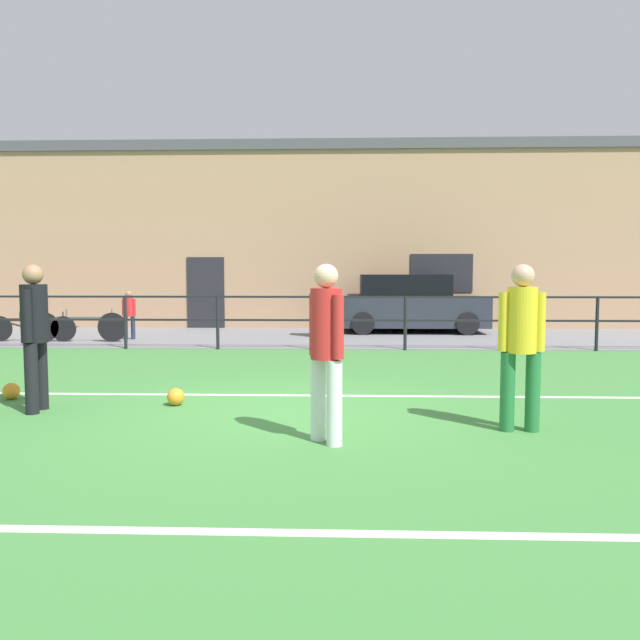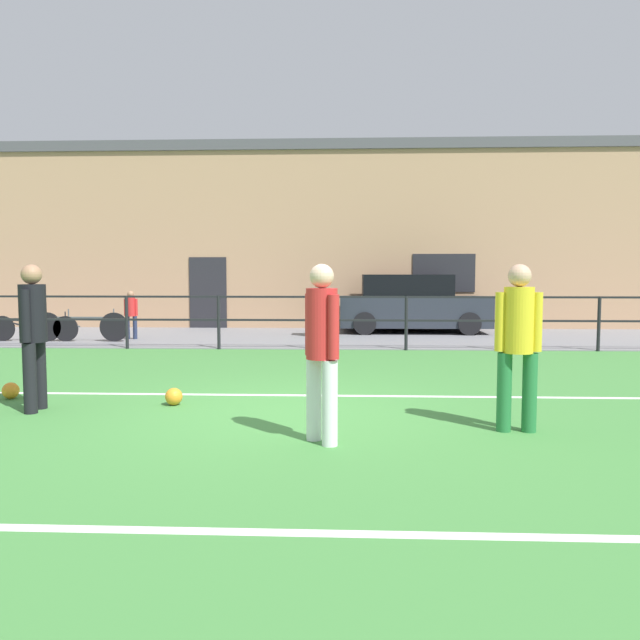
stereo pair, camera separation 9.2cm
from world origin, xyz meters
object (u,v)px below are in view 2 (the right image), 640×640
Objects in this scene: soccer_ball_match at (174,397)px; spectator_child at (131,312)px; player_winger at (322,342)px; trash_bin_0 at (326,315)px; soccer_ball_spare at (11,391)px; bicycle_parked_0 at (80,326)px; bicycle_parked_1 at (34,328)px; player_striker at (518,337)px; parked_car_red at (411,305)px; player_goalkeeper at (33,328)px.

spectator_child is (-3.14, 7.39, 0.58)m from soccer_ball_match.
player_winger is 1.57× the size of trash_bin_0.
bicycle_parked_0 is (-1.94, 6.54, 0.27)m from soccer_ball_spare.
player_striker is at bearing -40.83° from bicycle_parked_1.
trash_bin_0 is at bearing 11.39° from bicycle_parked_1.
parked_car_red is at bearing 18.69° from bicycle_parked_0.
trash_bin_0 reaches higher than bicycle_parked_0.
player_goalkeeper is 7.95m from spectator_child.
player_winger is 11.35m from parked_car_red.
spectator_child reaches higher than bicycle_parked_0.
player_winger is 0.80× the size of bicycle_parked_1.
player_goalkeeper is at bearing 89.95° from spectator_child.
spectator_child is at bearing 170.04° from player_winger.
player_striker is 6.33m from soccer_ball_spare.
bicycle_parked_1 is (-2.15, -0.57, -0.36)m from spectator_child.
soccer_ball_spare is at bearing 42.68° from player_goalkeeper.
player_winger is at bearing -54.32° from bicycle_parked_0.
player_goalkeeper is 1.01× the size of player_winger.
player_goalkeeper is 1.59× the size of trash_bin_0.
player_striker is at bearing -100.05° from player_goalkeeper.
parked_car_red is at bearing 56.51° from soccer_ball_spare.
bicycle_parked_1 is at bearing -38.68° from player_striker.
soccer_ball_match is 1.00× the size of soccer_ball_spare.
player_striker is (5.43, -0.72, -0.01)m from player_goalkeeper.
bicycle_parked_0 is 2.10× the size of trash_bin_0.
soccer_ball_spare is 8.81m from trash_bin_0.
player_winger is at bearing -40.35° from soccer_ball_match.
player_winger is 8.02× the size of soccer_ball_spare.
soccer_ball_match is 2.25m from soccer_ball_spare.
bicycle_parked_0 reaches higher than bicycle_parked_1.
player_winger is 9.84m from trash_bin_0.
player_goalkeeper is 11.34m from parked_car_red.
spectator_child is 4.81m from trash_bin_0.
bicycle_parked_0 is (-1.02, -0.57, -0.31)m from spectator_child.
player_striker is 4.13m from soccer_ball_match.
parked_car_red is at bearing 130.62° from player_winger.
trash_bin_0 is (4.74, 0.82, -0.12)m from spectator_child.
spectator_child is at bearing 113.03° from soccer_ball_match.
soccer_ball_spare is 0.18× the size of spectator_child.
soccer_ball_match is at bearing -112.22° from parked_car_red.
player_striker reaches higher than soccer_ball_match.
spectator_child is at bearing -48.26° from player_striker.
bicycle_parked_1 is (-5.29, 6.83, 0.23)m from soccer_ball_match.
parked_car_red is (6.13, 9.26, 0.66)m from soccer_ball_spare.
parked_car_red is 3.67× the size of trash_bin_0.
bicycle_parked_0 reaches higher than soccer_ball_match.
spectator_child is at bearing 9.07° from player_goalkeeper.
parked_car_red is at bearing -87.97° from player_striker.
spectator_child is at bearing 29.04° from bicycle_parked_0.
bicycle_parked_1 is (-9.20, -2.73, -0.43)m from parked_car_red.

